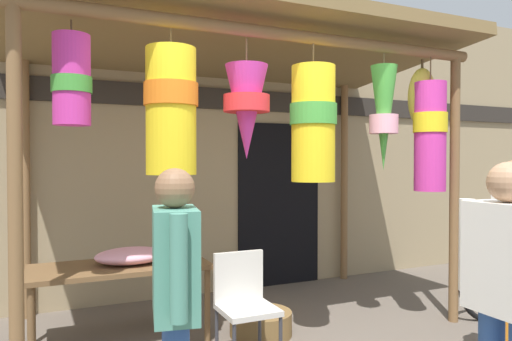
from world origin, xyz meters
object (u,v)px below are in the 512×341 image
object	(u,v)px
display_table	(120,272)
wicker_basket_by_table	(261,323)
folding_chair	(244,298)
passerby_at_right	(507,287)
vendor_in_orange	(175,290)
flower_heap_on_table	(133,256)

from	to	relation	value
display_table	wicker_basket_by_table	world-z (taller)	display_table
folding_chair	passerby_at_right	xyz separation A→B (m)	(0.78, -1.61, 0.40)
display_table	vendor_in_orange	distance (m)	1.73
flower_heap_on_table	passerby_at_right	size ratio (longest dim) A/B	0.39
wicker_basket_by_table	vendor_in_orange	bearing A→B (deg)	-129.20
folding_chair	flower_heap_on_table	bearing A→B (deg)	130.47
display_table	wicker_basket_by_table	bearing A→B (deg)	-15.16
flower_heap_on_table	wicker_basket_by_table	world-z (taller)	flower_heap_on_table
flower_heap_on_table	folding_chair	bearing A→B (deg)	-49.53
display_table	flower_heap_on_table	world-z (taller)	flower_heap_on_table
folding_chair	vendor_in_orange	bearing A→B (deg)	-130.35
display_table	folding_chair	bearing A→B (deg)	-45.73
display_table	passerby_at_right	xyz separation A→B (m)	(1.57, -2.41, 0.30)
display_table	flower_heap_on_table	xyz separation A→B (m)	(0.10, -0.01, 0.14)
display_table	flower_heap_on_table	distance (m)	0.17
flower_heap_on_table	passerby_at_right	world-z (taller)	passerby_at_right
folding_chair	vendor_in_orange	distance (m)	1.23
wicker_basket_by_table	vendor_in_orange	world-z (taller)	vendor_in_orange
flower_heap_on_table	passerby_at_right	xyz separation A→B (m)	(1.47, -2.41, 0.16)
display_table	wicker_basket_by_table	xyz separation A→B (m)	(1.16, -0.31, -0.50)
display_table	flower_heap_on_table	size ratio (longest dim) A/B	2.42
folding_chair	wicker_basket_by_table	bearing A→B (deg)	52.97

